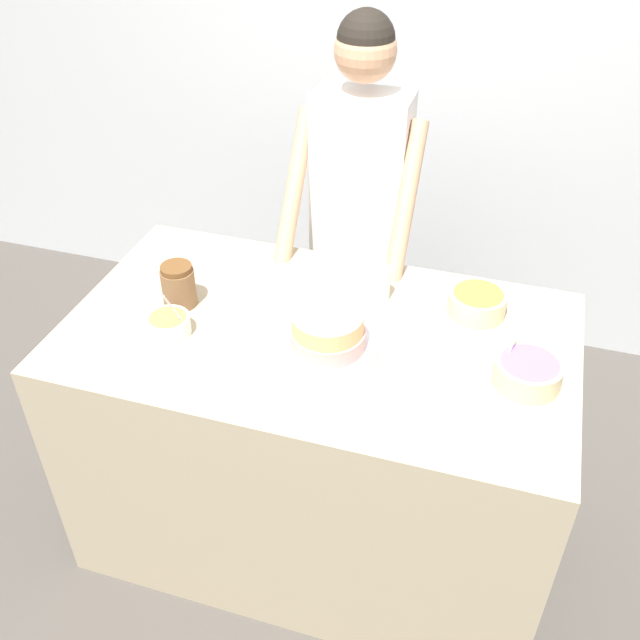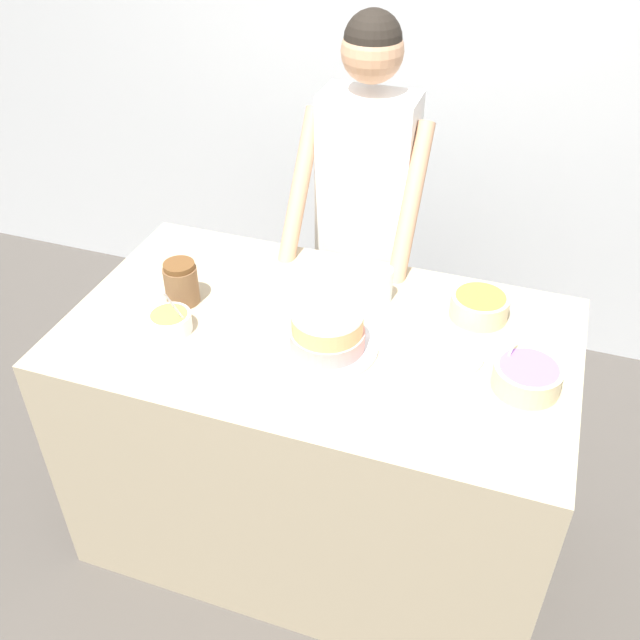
% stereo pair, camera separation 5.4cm
% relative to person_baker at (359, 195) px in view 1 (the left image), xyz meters
% --- Properties ---
extents(ground_plane, '(14.00, 14.00, 0.00)m').
position_rel_person_baker_xyz_m(ground_plane, '(0.04, -1.10, -1.07)').
color(ground_plane, '#4C4742').
extents(wall_back, '(10.00, 0.05, 2.60)m').
position_rel_person_baker_xyz_m(wall_back, '(0.04, 0.80, 0.23)').
color(wall_back, silver).
rests_on(wall_back, ground_plane).
extents(counter, '(1.56, 0.89, 0.94)m').
position_rel_person_baker_xyz_m(counter, '(0.04, -0.66, -0.60)').
color(counter, tan).
rests_on(counter, ground_plane).
extents(person_baker, '(0.46, 0.47, 1.72)m').
position_rel_person_baker_xyz_m(person_baker, '(0.00, 0.00, 0.00)').
color(person_baker, '#2D2D38').
rests_on(person_baker, ground_plane).
extents(cake, '(0.30, 0.30, 0.13)m').
position_rel_person_baker_xyz_m(cake, '(0.10, -0.73, -0.07)').
color(cake, silver).
rests_on(cake, counter).
extents(frosting_bowl_orange, '(0.18, 0.18, 0.08)m').
position_rel_person_baker_xyz_m(frosting_bowl_orange, '(0.49, -0.42, -0.09)').
color(frosting_bowl_orange, beige).
rests_on(frosting_bowl_orange, counter).
extents(frosting_bowl_olive, '(0.13, 0.13, 0.18)m').
position_rel_person_baker_xyz_m(frosting_bowl_olive, '(-0.38, -0.80, -0.10)').
color(frosting_bowl_olive, white).
rests_on(frosting_bowl_olive, counter).
extents(frosting_bowl_purple, '(0.19, 0.19, 0.15)m').
position_rel_person_baker_xyz_m(frosting_bowl_purple, '(0.67, -0.71, -0.09)').
color(frosting_bowl_purple, beige).
rests_on(frosting_bowl_purple, counter).
extents(drinking_glass, '(0.07, 0.07, 0.11)m').
position_rel_person_baker_xyz_m(drinking_glass, '(0.18, -0.43, -0.08)').
color(drinking_glass, silver).
rests_on(drinking_glass, counter).
extents(ceramic_plate, '(0.21, 0.21, 0.01)m').
position_rel_person_baker_xyz_m(ceramic_plate, '(0.44, -0.64, -0.13)').
color(ceramic_plate, white).
rests_on(ceramic_plate, counter).
extents(stoneware_jar, '(0.11, 0.11, 0.14)m').
position_rel_person_baker_xyz_m(stoneware_jar, '(-0.42, -0.65, -0.06)').
color(stoneware_jar, brown).
rests_on(stoneware_jar, counter).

